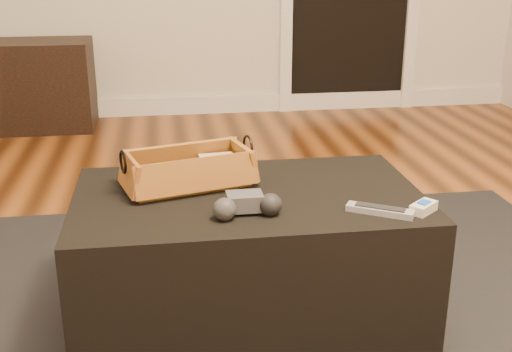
{
  "coord_description": "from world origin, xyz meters",
  "views": [
    {
      "loc": [
        -0.0,
        -1.69,
        1.1
      ],
      "look_at": [
        0.24,
        0.0,
        0.49
      ],
      "focal_mm": 45.0,
      "sensor_mm": 36.0,
      "label": 1
    }
  ],
  "objects": [
    {
      "name": "floor",
      "position": [
        0.0,
        0.0,
        -0.01
      ],
      "size": [
        5.0,
        5.5,
        0.01
      ],
      "primitive_type": "cube",
      "color": "brown",
      "rests_on": "ground"
    },
    {
      "name": "wicker_basket",
      "position": [
        0.06,
        0.11,
        0.48
      ],
      "size": [
        0.42,
        0.29,
        0.14
      ],
      "color": "#966121",
      "rests_on": "ottoman"
    },
    {
      "name": "baseboard",
      "position": [
        0.0,
        2.73,
        0.06
      ],
      "size": [
        5.0,
        0.04,
        0.12
      ],
      "primitive_type": "cube",
      "color": "white",
      "rests_on": "floor"
    },
    {
      "name": "silver_remote",
      "position": [
        0.55,
        -0.17,
        0.44
      ],
      "size": [
        0.17,
        0.13,
        0.02
      ],
      "color": "#9D9FA5",
      "rests_on": "ottoman"
    },
    {
      "name": "cream_gadget",
      "position": [
        0.67,
        -0.18,
        0.45
      ],
      "size": [
        0.09,
        0.09,
        0.03
      ],
      "color": "beige",
      "rests_on": "ottoman"
    },
    {
      "name": "cloth_bundle",
      "position": [
        0.15,
        0.17,
        0.47
      ],
      "size": [
        0.11,
        0.08,
        0.06
      ],
      "primitive_type": "cube",
      "rotation": [
        0.0,
        0.0,
        0.09
      ],
      "color": "tan",
      "rests_on": "wicker_basket"
    },
    {
      "name": "game_controller",
      "position": [
        0.2,
        -0.13,
        0.46
      ],
      "size": [
        0.19,
        0.11,
        0.06
      ],
      "color": "#3C3C3F",
      "rests_on": "ottoman"
    },
    {
      "name": "tv_remote",
      "position": [
        0.04,
        0.09,
        0.46
      ],
      "size": [
        0.21,
        0.12,
        0.02
      ],
      "primitive_type": "cube",
      "rotation": [
        0.0,
        0.0,
        0.37
      ],
      "color": "black",
      "rests_on": "wicker_basket"
    },
    {
      "name": "ottoman",
      "position": [
        0.22,
        0.02,
        0.22
      ],
      "size": [
        1.0,
        0.6,
        0.42
      ],
      "primitive_type": "cube",
      "color": "black",
      "rests_on": "area_rug"
    },
    {
      "name": "area_rug",
      "position": [
        0.22,
        -0.03,
        0.01
      ],
      "size": [
        2.6,
        2.0,
        0.01
      ],
      "primitive_type": "cube",
      "color": "black",
      "rests_on": "floor"
    }
  ]
}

